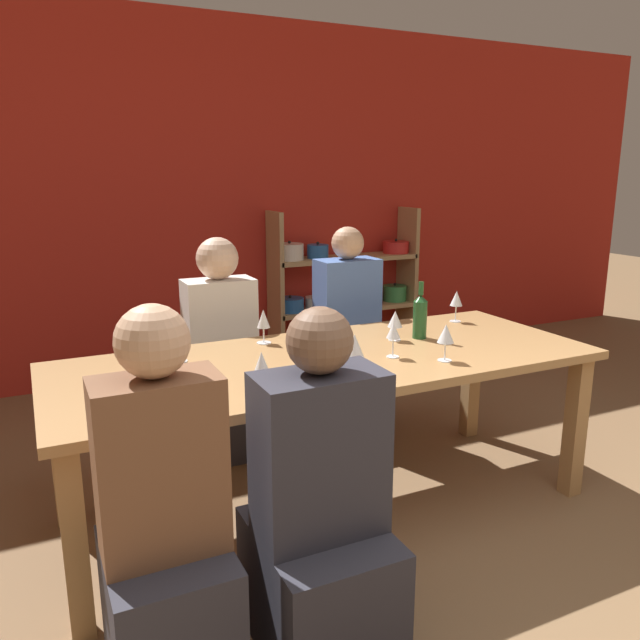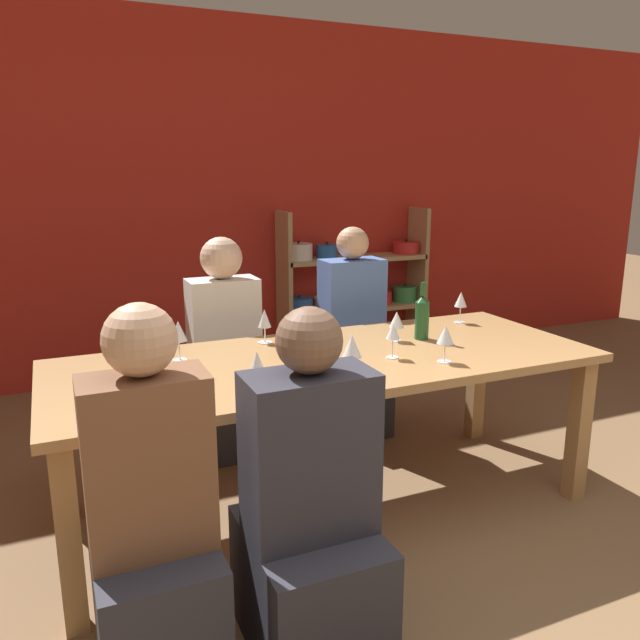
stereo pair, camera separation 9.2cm
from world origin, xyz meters
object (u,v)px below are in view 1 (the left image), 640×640
object	(u,v)px
wine_glass_white_b	(446,335)
wine_bottle_green	(420,316)
wine_glass_white_a	(393,332)
wine_glass_empty_c	(262,365)
wine_glass_red_b	(354,347)
wine_glass_empty_b	(179,333)
wine_glass_red_a	(395,320)
wine_glass_empty_a	(456,299)
shelf_unit	(344,303)
wine_glass_white_c	(156,337)
person_far_a	(347,357)
dining_table	(329,374)
cell_phone	(156,388)
person_near_a	(166,558)
person_near_b	(320,530)
wine_glass_red_c	(263,320)
person_far_b	(222,373)

from	to	relation	value
wine_glass_white_b	wine_bottle_green	bearing A→B (deg)	72.17
wine_glass_white_a	wine_glass_empty_c	xyz separation A→B (m)	(-0.69, -0.18, -0.01)
wine_glass_red_b	wine_glass_empty_b	distance (m)	0.78
wine_glass_red_a	wine_glass_empty_c	bearing A→B (deg)	-154.03
wine_glass_empty_a	wine_bottle_green	bearing A→B (deg)	-151.80
wine_glass_red_b	wine_glass_empty_b	xyz separation A→B (m)	(-0.62, 0.46, 0.02)
shelf_unit	wine_glass_white_a	bearing A→B (deg)	-112.64
wine_glass_empty_c	wine_glass_white_c	world-z (taller)	wine_glass_white_c
wine_glass_white_c	person_far_a	world-z (taller)	person_far_a
wine_glass_white_c	wine_glass_empty_b	bearing A→B (deg)	5.39
dining_table	wine_glass_white_b	xyz separation A→B (m)	(0.43, -0.27, 0.20)
cell_phone	wine_glass_white_c	bearing A→B (deg)	77.46
wine_glass_red_b	person_near_a	xyz separation A→B (m)	(-0.91, -0.52, -0.40)
wine_bottle_green	wine_glass_white_c	distance (m)	1.29
wine_glass_empty_c	person_near_b	world-z (taller)	person_near_b
wine_glass_empty_b	person_far_a	world-z (taller)	person_far_a
dining_table	wine_glass_empty_c	distance (m)	0.56
cell_phone	person_far_a	size ratio (longest dim) A/B	0.13
wine_glass_red_c	cell_phone	bearing A→B (deg)	-144.33
wine_bottle_green	wine_glass_red_c	distance (m)	0.78
wine_glass_white_a	cell_phone	xyz separation A→B (m)	(-1.05, 0.03, -0.11)
wine_glass_empty_b	person_near_a	distance (m)	1.11
wine_glass_empty_c	cell_phone	bearing A→B (deg)	149.64
wine_glass_empty_a	wine_glass_white_c	bearing A→B (deg)	-176.77
dining_table	wine_glass_white_a	xyz separation A→B (m)	(0.26, -0.13, 0.20)
dining_table	person_far_b	distance (m)	0.90
wine_glass_red_b	wine_glass_white_b	distance (m)	0.44
wine_bottle_green	wine_glass_empty_b	distance (m)	1.19
wine_glass_red_b	person_far_b	bearing A→B (deg)	103.34
person_far_a	wine_bottle_green	bearing A→B (deg)	93.43
wine_glass_empty_c	person_near_b	xyz separation A→B (m)	(0.02, -0.48, -0.43)
dining_table	cell_phone	distance (m)	0.80
wine_glass_red_a	cell_phone	world-z (taller)	wine_glass_red_a
wine_glass_empty_c	wine_glass_white_b	xyz separation A→B (m)	(0.87, 0.03, 0.01)
cell_phone	person_near_a	world-z (taller)	person_near_a
person_near_a	wine_glass_red_a	bearing A→B (deg)	33.39
person_far_b	dining_table	bearing A→B (deg)	107.49
wine_glass_empty_b	cell_phone	xyz separation A→B (m)	(-0.17, -0.31, -0.12)
dining_table	person_near_a	world-z (taller)	person_near_a
wine_glass_red_a	wine_glass_red_b	distance (m)	0.56
person_near_a	wine_glass_empty_a	bearing A→B (deg)	29.99
shelf_unit	wine_glass_red_a	distance (m)	2.21
person_near_a	person_near_b	xyz separation A→B (m)	(0.49, -0.01, -0.03)
wine_bottle_green	wine_glass_empty_a	size ratio (longest dim) A/B	1.65
dining_table	person_near_a	size ratio (longest dim) A/B	2.00
wine_glass_empty_c	person_far_a	bearing A→B (deg)	49.22
wine_glass_white_b	person_near_b	bearing A→B (deg)	-149.43
wine_glass_red_a	cell_phone	size ratio (longest dim) A/B	0.90
wine_glass_empty_c	wine_glass_red_c	size ratio (longest dim) A/B	0.95
wine_glass_empty_a	wine_glass_white_b	bearing A→B (deg)	-130.93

